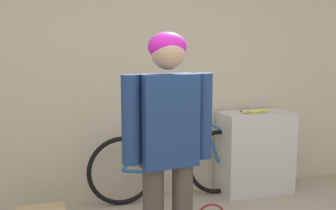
{
  "coord_description": "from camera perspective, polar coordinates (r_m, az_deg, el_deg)",
  "views": [
    {
      "loc": [
        -0.84,
        -1.69,
        1.59
      ],
      "look_at": [
        -0.09,
        0.74,
        1.22
      ],
      "focal_mm": 42.0,
      "sensor_mm": 36.0,
      "label": 1
    }
  ],
  "objects": [
    {
      "name": "person",
      "position": [
        2.61,
        -0.01,
        -4.66
      ],
      "size": [
        0.62,
        0.25,
        1.69
      ],
      "rotation": [
        0.0,
        0.0,
        0.09
      ],
      "color": "#4C4238",
      "rests_on": "ground_plane"
    },
    {
      "name": "side_shelf",
      "position": [
        4.46,
        12.54,
        -6.68
      ],
      "size": [
        0.78,
        0.41,
        0.89
      ],
      "color": "beige",
      "rests_on": "ground_plane"
    },
    {
      "name": "wall_back",
      "position": [
        4.09,
        -5.23,
        4.28
      ],
      "size": [
        8.0,
        0.07,
        2.6
      ],
      "color": "beige",
      "rests_on": "ground_plane"
    },
    {
      "name": "banana",
      "position": [
        4.3,
        12.51,
        -0.86
      ],
      "size": [
        0.35,
        0.1,
        0.04
      ],
      "color": "#EAD64C",
      "rests_on": "side_shelf"
    },
    {
      "name": "bicycle",
      "position": [
        4.15,
        0.57,
        -8.59
      ],
      "size": [
        1.77,
        0.46,
        0.78
      ],
      "rotation": [
        0.0,
        0.0,
        0.0
      ],
      "color": "black",
      "rests_on": "ground_plane"
    }
  ]
}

